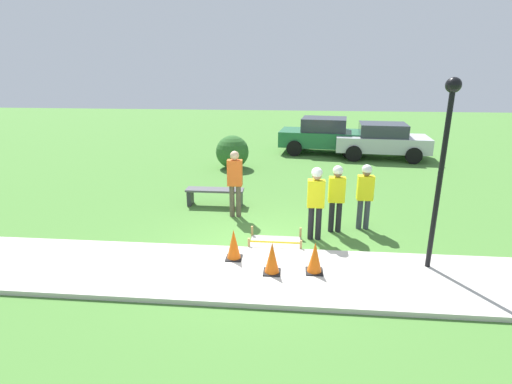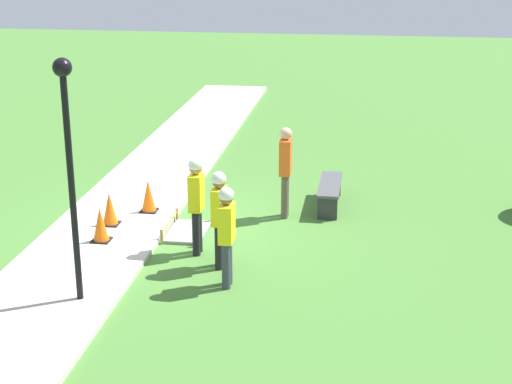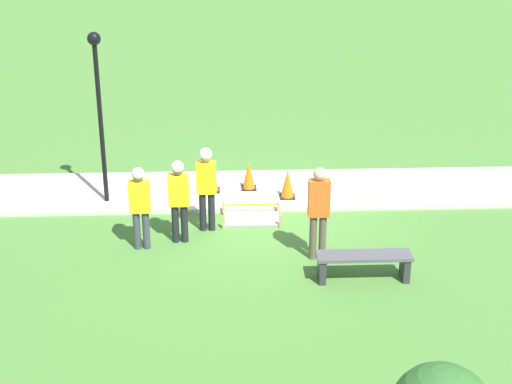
{
  "view_description": "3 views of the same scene",
  "coord_description": "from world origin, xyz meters",
  "px_view_note": "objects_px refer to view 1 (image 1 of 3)",
  "views": [
    {
      "loc": [
        0.67,
        -8.19,
        4.02
      ],
      "look_at": [
        -0.2,
        1.1,
        1.06
      ],
      "focal_mm": 28.0,
      "sensor_mm": 36.0,
      "label": 1
    },
    {
      "loc": [
        13.97,
        3.74,
        5.54
      ],
      "look_at": [
        0.13,
        1.7,
        0.83
      ],
      "focal_mm": 55.0,
      "sensor_mm": 36.0,
      "label": 2
    },
    {
      "loc": [
        0.85,
        15.41,
        7.04
      ],
      "look_at": [
        0.27,
        1.48,
        1.12
      ],
      "focal_mm": 55.0,
      "sensor_mm": 36.0,
      "label": 3
    }
  ],
  "objects_px": {
    "traffic_cone_far_patch": "(272,258)",
    "park_bench": "(215,194)",
    "bystander_in_orange_shirt": "(235,180)",
    "parked_car_silver": "(382,140)",
    "lamppost_near": "(444,148)",
    "parked_car_green": "(324,135)",
    "traffic_cone_near_patch": "(234,244)",
    "traffic_cone_sidewalk_edge": "(315,258)",
    "worker_assistant": "(316,197)",
    "worker_supervisor": "(365,192)",
    "worker_trainee": "(337,193)"
  },
  "relations": [
    {
      "from": "traffic_cone_near_patch",
      "to": "traffic_cone_sidewalk_edge",
      "type": "relative_size",
      "value": 1.03
    },
    {
      "from": "worker_supervisor",
      "to": "worker_assistant",
      "type": "xyz_separation_m",
      "value": [
        -1.27,
        -0.77,
        0.07
      ]
    },
    {
      "from": "traffic_cone_far_patch",
      "to": "bystander_in_orange_shirt",
      "type": "bearing_deg",
      "value": 110.13
    },
    {
      "from": "worker_supervisor",
      "to": "parked_car_green",
      "type": "relative_size",
      "value": 0.4
    },
    {
      "from": "park_bench",
      "to": "parked_car_green",
      "type": "relative_size",
      "value": 0.4
    },
    {
      "from": "worker_supervisor",
      "to": "park_bench",
      "type": "bearing_deg",
      "value": 160.93
    },
    {
      "from": "lamppost_near",
      "to": "parked_car_green",
      "type": "relative_size",
      "value": 0.87
    },
    {
      "from": "worker_assistant",
      "to": "bystander_in_orange_shirt",
      "type": "height_order",
      "value": "bystander_in_orange_shirt"
    },
    {
      "from": "worker_assistant",
      "to": "traffic_cone_sidewalk_edge",
      "type": "bearing_deg",
      "value": -92.52
    },
    {
      "from": "traffic_cone_far_patch",
      "to": "lamppost_near",
      "type": "bearing_deg",
      "value": 10.07
    },
    {
      "from": "parked_car_green",
      "to": "traffic_cone_near_patch",
      "type": "bearing_deg",
      "value": -95.51
    },
    {
      "from": "worker_supervisor",
      "to": "bystander_in_orange_shirt",
      "type": "height_order",
      "value": "bystander_in_orange_shirt"
    },
    {
      "from": "traffic_cone_near_patch",
      "to": "traffic_cone_sidewalk_edge",
      "type": "distance_m",
      "value": 1.73
    },
    {
      "from": "park_bench",
      "to": "worker_assistant",
      "type": "distance_m",
      "value": 3.67
    },
    {
      "from": "traffic_cone_near_patch",
      "to": "worker_assistant",
      "type": "distance_m",
      "value": 2.33
    },
    {
      "from": "bystander_in_orange_shirt",
      "to": "parked_car_silver",
      "type": "distance_m",
      "value": 9.72
    },
    {
      "from": "traffic_cone_sidewalk_edge",
      "to": "lamppost_near",
      "type": "height_order",
      "value": "lamppost_near"
    },
    {
      "from": "traffic_cone_near_patch",
      "to": "worker_trainee",
      "type": "height_order",
      "value": "worker_trainee"
    },
    {
      "from": "traffic_cone_near_patch",
      "to": "parked_car_silver",
      "type": "bearing_deg",
      "value": 64.22
    },
    {
      "from": "traffic_cone_sidewalk_edge",
      "to": "worker_assistant",
      "type": "xyz_separation_m",
      "value": [
        0.08,
        1.83,
        0.65
      ]
    },
    {
      "from": "worker_assistant",
      "to": "parked_car_silver",
      "type": "distance_m",
      "value": 9.93
    },
    {
      "from": "lamppost_near",
      "to": "worker_assistant",
      "type": "bearing_deg",
      "value": 148.6
    },
    {
      "from": "worker_trainee",
      "to": "parked_car_silver",
      "type": "relative_size",
      "value": 0.41
    },
    {
      "from": "traffic_cone_sidewalk_edge",
      "to": "parked_car_green",
      "type": "xyz_separation_m",
      "value": [
        0.95,
        11.99,
        0.45
      ]
    },
    {
      "from": "traffic_cone_far_patch",
      "to": "worker_trainee",
      "type": "relative_size",
      "value": 0.38
    },
    {
      "from": "worker_assistant",
      "to": "parked_car_green",
      "type": "relative_size",
      "value": 0.42
    },
    {
      "from": "worker_assistant",
      "to": "bystander_in_orange_shirt",
      "type": "xyz_separation_m",
      "value": [
        -2.12,
        1.34,
        -0.01
      ]
    },
    {
      "from": "traffic_cone_far_patch",
      "to": "bystander_in_orange_shirt",
      "type": "xyz_separation_m",
      "value": [
        -1.2,
        3.27,
        0.64
      ]
    },
    {
      "from": "traffic_cone_sidewalk_edge",
      "to": "parked_car_silver",
      "type": "relative_size",
      "value": 0.15
    },
    {
      "from": "park_bench",
      "to": "bystander_in_orange_shirt",
      "type": "distance_m",
      "value": 1.34
    },
    {
      "from": "parked_car_green",
      "to": "traffic_cone_sidewalk_edge",
      "type": "bearing_deg",
      "value": -87.23
    },
    {
      "from": "worker_trainee",
      "to": "parked_car_silver",
      "type": "distance_m",
      "value": 9.27
    },
    {
      "from": "traffic_cone_near_patch",
      "to": "parked_car_green",
      "type": "height_order",
      "value": "parked_car_green"
    },
    {
      "from": "park_bench",
      "to": "worker_supervisor",
      "type": "bearing_deg",
      "value": -19.07
    },
    {
      "from": "traffic_cone_near_patch",
      "to": "parked_car_green",
      "type": "bearing_deg",
      "value": 77.19
    },
    {
      "from": "parked_car_green",
      "to": "parked_car_silver",
      "type": "bearing_deg",
      "value": -10.92
    },
    {
      "from": "worker_assistant",
      "to": "lamppost_near",
      "type": "relative_size",
      "value": 0.48
    },
    {
      "from": "traffic_cone_far_patch",
      "to": "lamppost_near",
      "type": "distance_m",
      "value": 3.86
    },
    {
      "from": "bystander_in_orange_shirt",
      "to": "parked_car_green",
      "type": "height_order",
      "value": "bystander_in_orange_shirt"
    },
    {
      "from": "traffic_cone_near_patch",
      "to": "park_bench",
      "type": "height_order",
      "value": "traffic_cone_near_patch"
    },
    {
      "from": "worker_supervisor",
      "to": "parked_car_silver",
      "type": "xyz_separation_m",
      "value": [
        2.15,
        8.55,
        -0.19
      ]
    },
    {
      "from": "traffic_cone_sidewalk_edge",
      "to": "worker_assistant",
      "type": "height_order",
      "value": "worker_assistant"
    },
    {
      "from": "worker_trainee",
      "to": "bystander_in_orange_shirt",
      "type": "bearing_deg",
      "value": 162.67
    },
    {
      "from": "lamppost_near",
      "to": "traffic_cone_far_patch",
      "type": "bearing_deg",
      "value": -169.93
    },
    {
      "from": "traffic_cone_far_patch",
      "to": "park_bench",
      "type": "distance_m",
      "value": 4.56
    },
    {
      "from": "worker_supervisor",
      "to": "worker_trainee",
      "type": "distance_m",
      "value": 0.78
    },
    {
      "from": "park_bench",
      "to": "parked_car_silver",
      "type": "relative_size",
      "value": 0.41
    },
    {
      "from": "traffic_cone_sidewalk_edge",
      "to": "worker_assistant",
      "type": "distance_m",
      "value": 1.94
    },
    {
      "from": "traffic_cone_far_patch",
      "to": "worker_assistant",
      "type": "height_order",
      "value": "worker_assistant"
    },
    {
      "from": "lamppost_near",
      "to": "parked_car_green",
      "type": "height_order",
      "value": "lamppost_near"
    }
  ]
}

